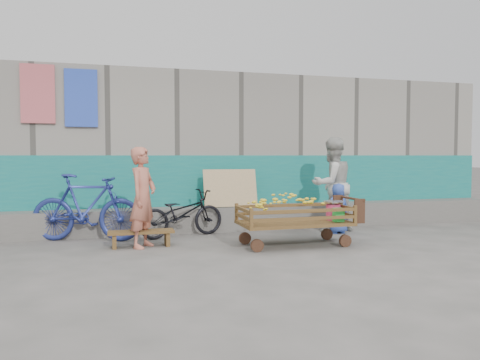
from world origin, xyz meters
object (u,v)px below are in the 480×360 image
object	(u,v)px
woman	(332,184)
banana_cart	(293,211)
bench	(141,235)
child	(338,208)
vendor_man	(143,197)
bicycle_blue	(86,208)
bicycle_dark	(182,214)

from	to	relation	value
woman	banana_cart	bearing A→B (deg)	30.66
bench	child	xyz separation A→B (m)	(3.50, 0.31, 0.27)
vendor_man	woman	world-z (taller)	woman
bicycle_blue	bicycle_dark	bearing A→B (deg)	-71.66
banana_cart	bicycle_dark	world-z (taller)	bicycle_dark
bench	bicycle_dark	xyz separation A→B (m)	(0.73, 0.69, 0.22)
banana_cart	woman	xyz separation A→B (m)	(1.23, 1.11, 0.33)
child	bicycle_dark	bearing A→B (deg)	-14.26
bench	bicycle_dark	world-z (taller)	bicycle_dark
vendor_man	bicycle_dark	world-z (taller)	vendor_man
woman	bicycle_dark	bearing A→B (deg)	-14.34
bench	woman	bearing A→B (deg)	8.93
child	woman	bearing A→B (deg)	-96.28
child	bicycle_blue	size ratio (longest dim) A/B	0.49
bench	child	size ratio (longest dim) A/B	1.11
woman	bicycle_dark	size ratio (longest dim) A/B	1.13
banana_cart	woman	bearing A→B (deg)	42.00
bench	vendor_man	xyz separation A→B (m)	(0.03, -0.05, 0.58)
vendor_man	banana_cart	bearing A→B (deg)	-70.44
bicycle_dark	bicycle_blue	size ratio (longest dim) A/B	0.84
banana_cart	bench	world-z (taller)	banana_cart
vendor_man	bicycle_blue	xyz separation A→B (m)	(-0.85, 0.77, -0.21)
woman	bicycle_dark	distance (m)	2.80
vendor_man	child	size ratio (longest dim) A/B	1.70
bench	vendor_man	bearing A→B (deg)	-61.89
child	banana_cart	bearing A→B (deg)	28.84
banana_cart	woman	size ratio (longest dim) A/B	1.08
banana_cart	bicycle_blue	xyz separation A→B (m)	(-3.08, 1.28, 0.01)
banana_cart	child	distance (m)	1.51
bench	bicycle_dark	bearing A→B (deg)	43.43
vendor_man	child	world-z (taller)	vendor_man
vendor_man	bicycle_blue	world-z (taller)	vendor_man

